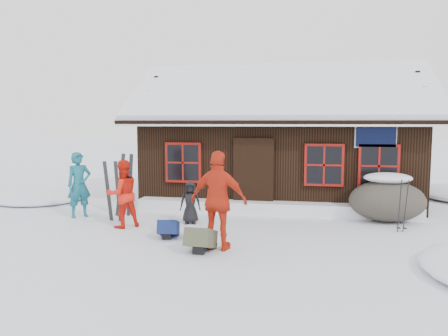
{
  "coord_description": "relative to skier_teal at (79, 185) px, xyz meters",
  "views": [
    {
      "loc": [
        2.27,
        -9.48,
        2.5
      ],
      "look_at": [
        0.22,
        1.65,
        1.3
      ],
      "focal_mm": 35.0,
      "sensor_mm": 36.0,
      "label": 1
    }
  ],
  "objects": [
    {
      "name": "boulder",
      "position": [
        7.86,
        0.96,
        -0.3
      ],
      "size": [
        1.88,
        1.41,
        1.1
      ],
      "color": "#4B453C",
      "rests_on": "ground"
    },
    {
      "name": "ground",
      "position": [
        3.51,
        -0.95,
        -0.86
      ],
      "size": [
        120.0,
        120.0,
        0.0
      ],
      "primitive_type": "plane",
      "color": "white",
      "rests_on": "ground"
    },
    {
      "name": "snow_mounds",
      "position": [
        5.17,
        0.91,
        -0.86
      ],
      "size": [
        20.6,
        13.2,
        0.48
      ],
      "color": "white",
      "rests_on": "ground"
    },
    {
      "name": "backpack_olive",
      "position": [
        3.85,
        -2.42,
        -0.68
      ],
      "size": [
        0.54,
        0.68,
        0.35
      ],
      "primitive_type": "cube",
      "rotation": [
        0.0,
        0.0,
        -0.08
      ],
      "color": "#464934",
      "rests_on": "ground"
    },
    {
      "name": "backpack_blue",
      "position": [
        2.94,
        -1.58,
        -0.71
      ],
      "size": [
        0.49,
        0.6,
        0.3
      ],
      "primitive_type": "cube",
      "rotation": [
        0.0,
        0.0,
        0.15
      ],
      "color": "navy",
      "rests_on": "ground"
    },
    {
      "name": "skier_crouched",
      "position": [
        3.05,
        -0.17,
        -0.34
      ],
      "size": [
        0.57,
        0.44,
        1.04
      ],
      "primitive_type": "imported",
      "rotation": [
        0.0,
        0.0,
        0.22
      ],
      "color": "black",
      "rests_on": "ground"
    },
    {
      "name": "ski_pair_right",
      "position": [
        1.12,
        0.36,
        -0.05
      ],
      "size": [
        0.57,
        0.16,
        1.72
      ],
      "rotation": [
        0.0,
        0.0,
        -0.1
      ],
      "color": "black",
      "rests_on": "ground"
    },
    {
      "name": "skier_orange_left",
      "position": [
        1.58,
        -0.84,
        -0.05
      ],
      "size": [
        0.99,
        0.98,
        1.61
      ],
      "primitive_type": "imported",
      "rotation": [
        0.0,
        0.0,
        3.88
      ],
      "color": "red",
      "rests_on": "ground"
    },
    {
      "name": "snow_drift",
      "position": [
        5.01,
        1.3,
        -0.68
      ],
      "size": [
        7.6,
        0.6,
        0.35
      ],
      "primitive_type": "cube",
      "color": "white",
      "rests_on": "ground"
    },
    {
      "name": "ski_poles",
      "position": [
        8.01,
        -0.09,
        -0.28
      ],
      "size": [
        0.22,
        0.11,
        1.24
      ],
      "color": "black",
      "rests_on": "ground"
    },
    {
      "name": "ski_pair_mid",
      "position": [
        1.06,
        -0.25,
        -0.12
      ],
      "size": [
        0.47,
        0.11,
        1.57
      ],
      "rotation": [
        0.0,
        0.0,
        0.07
      ],
      "color": "black",
      "rests_on": "ground"
    },
    {
      "name": "mountain_hut",
      "position": [
        5.01,
        4.03,
        0.72
      ],
      "size": [
        8.9,
        6.09,
        4.42
      ],
      "color": "black",
      "rests_on": "ground"
    },
    {
      "name": "skier_orange_right",
      "position": [
        4.17,
        -2.23,
        0.12
      ],
      "size": [
        1.2,
        0.64,
        1.95
      ],
      "primitive_type": "imported",
      "rotation": [
        0.0,
        0.0,
        2.99
      ],
      "color": "red",
      "rests_on": "ground"
    },
    {
      "name": "skier_teal",
      "position": [
        0.0,
        0.0,
        0.0
      ],
      "size": [
        0.73,
        0.74,
        1.72
      ],
      "primitive_type": "imported",
      "rotation": [
        0.0,
        0.0,
        0.81
      ],
      "color": "#175E6E",
      "rests_on": "ground"
    }
  ]
}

